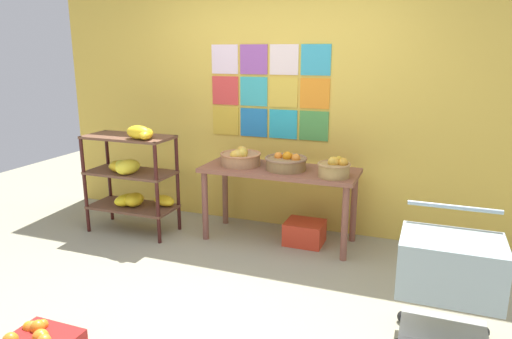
# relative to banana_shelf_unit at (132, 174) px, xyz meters

# --- Properties ---
(ground) EXTENTS (9.30, 9.30, 0.00)m
(ground) POSITION_rel_banana_shelf_unit_xyz_m (1.30, -0.92, -0.62)
(ground) COLOR gray
(back_wall_with_art) EXTENTS (5.12, 0.07, 2.69)m
(back_wall_with_art) POSITION_rel_banana_shelf_unit_xyz_m (1.30, 0.76, 0.73)
(back_wall_with_art) COLOR gold
(back_wall_with_art) RESTS_ON ground
(banana_shelf_unit) EXTENTS (0.90, 0.49, 1.13)m
(banana_shelf_unit) POSITION_rel_banana_shelf_unit_xyz_m (0.00, 0.00, 0.00)
(banana_shelf_unit) COLOR #3D1714
(banana_shelf_unit) RESTS_ON ground
(display_table) EXTENTS (1.48, 0.59, 0.73)m
(display_table) POSITION_rel_banana_shelf_unit_xyz_m (1.44, 0.32, 0.01)
(display_table) COLOR brown
(display_table) RESTS_ON ground
(fruit_basket_back_left) EXTENTS (0.40, 0.40, 0.18)m
(fruit_basket_back_left) POSITION_rel_banana_shelf_unit_xyz_m (1.51, 0.29, 0.18)
(fruit_basket_back_left) COLOR olive
(fruit_basket_back_left) RESTS_ON display_table
(fruit_basket_centre) EXTENTS (0.40, 0.40, 0.19)m
(fruit_basket_centre) POSITION_rel_banana_shelf_unit_xyz_m (1.05, 0.30, 0.19)
(fruit_basket_centre) COLOR #AF7C52
(fruit_basket_centre) RESTS_ON display_table
(fruit_basket_left) EXTENTS (0.29, 0.29, 0.19)m
(fruit_basket_left) POSITION_rel_banana_shelf_unit_xyz_m (1.99, 0.20, 0.20)
(fruit_basket_left) COLOR #A38149
(fruit_basket_left) RESTS_ON display_table
(produce_crate_under_table) EXTENTS (0.36, 0.31, 0.22)m
(produce_crate_under_table) POSITION_rel_banana_shelf_unit_xyz_m (1.70, 0.33, -0.51)
(produce_crate_under_table) COLOR red
(produce_crate_under_table) RESTS_ON ground
(shopping_cart) EXTENTS (0.60, 0.48, 0.85)m
(shopping_cart) POSITION_rel_banana_shelf_unit_xyz_m (2.94, -0.92, -0.11)
(shopping_cart) COLOR black
(shopping_cart) RESTS_ON ground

